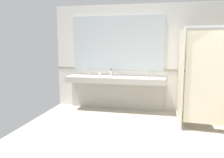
% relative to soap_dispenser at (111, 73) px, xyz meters
% --- Properties ---
extents(wall_back, '(7.68, 0.12, 2.70)m').
position_rel_soap_dispenser_xyz_m(wall_back, '(2.31, 0.19, 0.40)').
color(wall_back, silver).
rests_on(wall_back, ground_plane).
extents(wall_back_tile_band, '(7.68, 0.01, 0.06)m').
position_rel_soap_dispenser_xyz_m(wall_back_tile_band, '(2.31, 0.12, 0.10)').
color(wall_back_tile_band, '#9E937F').
rests_on(wall_back_tile_band, wall_back).
extents(vanity_counter, '(2.50, 0.54, 0.99)m').
position_rel_soap_dispenser_xyz_m(vanity_counter, '(0.14, -0.08, -0.31)').
color(vanity_counter, '#B2ADA3').
rests_on(vanity_counter, ground_plane).
extents(mirror_panel, '(2.40, 0.02, 1.40)m').
position_rel_soap_dispenser_xyz_m(mirror_panel, '(0.14, 0.12, 0.77)').
color(mirror_panel, silver).
rests_on(mirror_panel, wall_back).
extents(soap_dispenser, '(0.07, 0.07, 0.18)m').
position_rel_soap_dispenser_xyz_m(soap_dispenser, '(0.00, 0.00, 0.00)').
color(soap_dispenser, white).
rests_on(soap_dispenser, vanity_counter).
extents(paper_cup, '(0.07, 0.07, 0.10)m').
position_rel_soap_dispenser_xyz_m(paper_cup, '(-0.24, -0.26, -0.03)').
color(paper_cup, white).
rests_on(paper_cup, vanity_counter).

